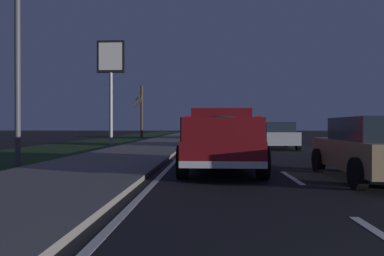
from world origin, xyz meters
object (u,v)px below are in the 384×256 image
(gas_price_sign, at_px, (111,66))
(bare_tree_far, at_px, (141,111))
(pickup_truck, at_px, (221,137))
(sedan_white, at_px, (252,132))
(sedan_silver, at_px, (276,135))
(sedan_blue, at_px, (211,131))
(street_light_near, at_px, (27,27))
(sedan_tan, at_px, (374,148))

(gas_price_sign, distance_m, bare_tree_far, 16.29)
(pickup_truck, height_order, sedan_white, pickup_truck)
(pickup_truck, distance_m, sedan_silver, 11.19)
(pickup_truck, relative_size, sedan_white, 1.23)
(gas_price_sign, bearing_deg, pickup_truck, -153.15)
(sedan_silver, distance_m, gas_price_sign, 12.12)
(pickup_truck, height_order, gas_price_sign, gas_price_sign)
(sedan_blue, bearing_deg, bare_tree_far, 70.05)
(sedan_white, bearing_deg, gas_price_sign, 131.24)
(street_light_near, xyz_separation_m, bare_tree_far, (29.52, 1.69, -1.51))
(sedan_tan, distance_m, sedan_white, 25.38)
(sedan_tan, bearing_deg, pickup_truck, 61.94)
(bare_tree_far, bearing_deg, sedan_silver, -149.55)
(street_light_near, bearing_deg, sedan_white, -23.34)
(sedan_white, relative_size, gas_price_sign, 0.62)
(sedan_tan, relative_size, street_light_near, 0.59)
(pickup_truck, xyz_separation_m, sedan_silver, (10.62, -3.51, -0.20))
(sedan_blue, xyz_separation_m, sedan_white, (-3.93, -3.77, 0.00))
(bare_tree_far, bearing_deg, street_light_near, -176.72)
(bare_tree_far, bearing_deg, sedan_tan, -160.10)
(sedan_white, height_order, bare_tree_far, bare_tree_far)
(gas_price_sign, distance_m, street_light_near, 13.48)
(sedan_blue, height_order, sedan_white, same)
(sedan_silver, height_order, gas_price_sign, gas_price_sign)
(sedan_tan, height_order, sedan_white, same)
(sedan_tan, relative_size, sedan_silver, 1.00)
(bare_tree_far, bearing_deg, sedan_blue, -109.95)
(bare_tree_far, bearing_deg, sedan_white, -120.36)
(sedan_silver, bearing_deg, sedan_white, -0.05)
(sedan_tan, relative_size, bare_tree_far, 0.76)
(sedan_blue, distance_m, bare_tree_far, 8.55)
(sedan_blue, bearing_deg, sedan_white, -136.26)
(sedan_blue, relative_size, sedan_tan, 1.00)
(street_light_near, bearing_deg, gas_price_sign, 3.56)
(sedan_white, bearing_deg, bare_tree_far, 59.64)
(sedan_silver, bearing_deg, bare_tree_far, 30.45)
(sedan_white, relative_size, street_light_near, 0.59)
(sedan_blue, relative_size, bare_tree_far, 0.76)
(sedan_blue, xyz_separation_m, sedan_silver, (-16.76, -3.75, 0.00))
(sedan_silver, height_order, bare_tree_far, bare_tree_far)
(sedan_silver, bearing_deg, pickup_truck, 161.71)
(sedan_tan, relative_size, gas_price_sign, 0.62)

